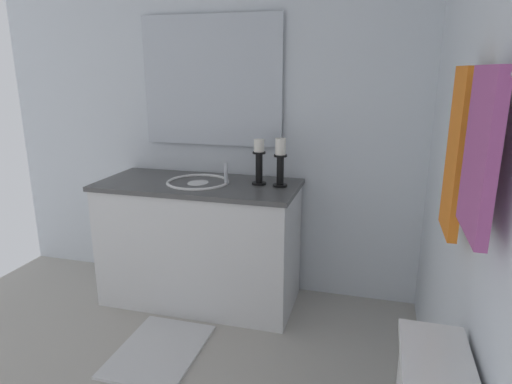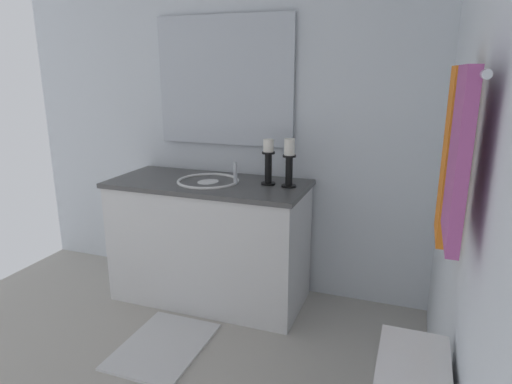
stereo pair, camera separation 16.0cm
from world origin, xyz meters
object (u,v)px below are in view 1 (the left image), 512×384
at_px(towel_bar, 484,73).
at_px(towel_near_vanity, 456,152).
at_px(sink_basin, 198,188).
at_px(towel_center, 481,153).
at_px(mirror, 211,82).
at_px(vanity_cabinet, 200,242).
at_px(candle_holder_short, 259,161).
at_px(candle_holder_tall, 280,161).
at_px(bath_mat, 159,350).

bearing_deg(towel_bar, towel_near_vanity, -174.19).
xyz_separation_m(sink_basin, towel_center, (1.34, 1.34, 0.53)).
relative_size(sink_basin, mirror, 0.42).
xyz_separation_m(vanity_cabinet, towel_center, (1.34, 1.34, 0.90)).
xyz_separation_m(sink_basin, mirror, (-0.28, -0.00, 0.66)).
relative_size(vanity_cabinet, towel_center, 3.02).
relative_size(mirror, candle_holder_short, 3.38).
bearing_deg(mirror, candle_holder_tall, 66.26).
relative_size(vanity_cabinet, mirror, 1.34).
bearing_deg(towel_center, candle_holder_short, -145.80).
distance_m(sink_basin, towel_center, 1.96).
bearing_deg(vanity_cabinet, candle_holder_tall, 95.45).
distance_m(vanity_cabinet, mirror, 1.06).
distance_m(candle_holder_short, towel_near_vanity, 1.45).
bearing_deg(mirror, towel_center, 39.61).
bearing_deg(mirror, sink_basin, 0.20).
relative_size(candle_holder_short, towel_bar, 0.40).
bearing_deg(candle_holder_short, towel_bar, 38.39).
height_order(candle_holder_tall, candle_holder_short, candle_holder_tall).
bearing_deg(towel_center, vanity_cabinet, -134.98).
bearing_deg(bath_mat, towel_near_vanity, 75.00).
height_order(candle_holder_tall, bath_mat, candle_holder_tall).
xyz_separation_m(towel_center, bath_mat, (-0.71, -1.34, -1.30)).
distance_m(mirror, bath_mat, 1.69).
bearing_deg(candle_holder_tall, towel_near_vanity, 38.28).
relative_size(vanity_cabinet, candle_holder_tall, 4.32).
relative_size(candle_holder_short, towel_near_vanity, 0.52).
bearing_deg(vanity_cabinet, bath_mat, 0.00).
xyz_separation_m(candle_holder_short, bath_mat, (0.69, -0.38, -0.96)).
distance_m(towel_bar, towel_center, 0.26).
bearing_deg(vanity_cabinet, mirror, 179.99).
height_order(towel_bar, towel_near_vanity, towel_near_vanity).
bearing_deg(bath_mat, sink_basin, 179.91).
xyz_separation_m(candle_holder_tall, towel_bar, (1.21, 0.83, 0.53)).
height_order(towel_near_vanity, towel_center, same).
relative_size(mirror, towel_near_vanity, 1.75).
distance_m(vanity_cabinet, candle_holder_short, 0.68).
bearing_deg(sink_basin, towel_center, 45.00).
xyz_separation_m(mirror, towel_bar, (1.44, 1.36, 0.07)).
height_order(sink_basin, candle_holder_short, candle_holder_short).
bearing_deg(bath_mat, candle_holder_tall, 142.23).
bearing_deg(candle_holder_short, towel_near_vanity, 42.27).
bearing_deg(sink_basin, towel_bar, 49.43).
bearing_deg(vanity_cabinet, candle_holder_short, 99.67).
height_order(candle_holder_tall, towel_center, towel_center).
height_order(sink_basin, candle_holder_tall, candle_holder_tall).
height_order(vanity_cabinet, towel_bar, towel_bar).
distance_m(vanity_cabinet, towel_center, 2.10).
relative_size(towel_near_vanity, bath_mat, 0.91).
bearing_deg(mirror, towel_near_vanity, 46.65).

